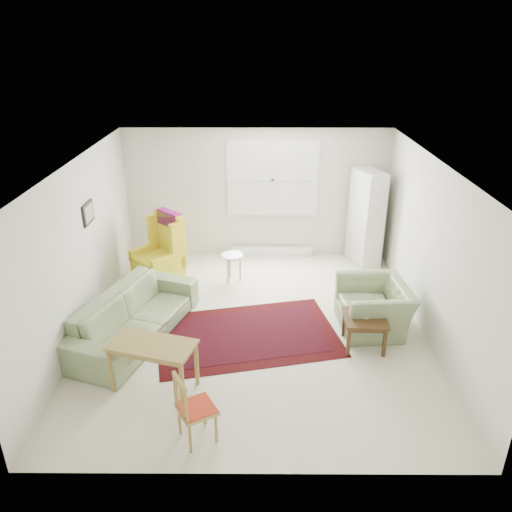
{
  "coord_description": "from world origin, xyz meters",
  "views": [
    {
      "loc": [
        0.04,
        -6.45,
        4.09
      ],
      "look_at": [
        0.0,
        0.3,
        1.05
      ],
      "focal_mm": 35.0,
      "sensor_mm": 36.0,
      "label": 1
    }
  ],
  "objects_px": {
    "desk_chair": "(197,407)",
    "cabinet": "(366,218)",
    "wingback_chair": "(156,249)",
    "sofa": "(133,308)",
    "desk": "(154,366)",
    "coffee_table": "(364,331)",
    "armchair": "(374,302)",
    "stool": "(233,267)"
  },
  "relations": [
    {
      "from": "desk",
      "to": "sofa",
      "type": "bearing_deg",
      "value": 113.64
    },
    {
      "from": "wingback_chair",
      "to": "cabinet",
      "type": "height_order",
      "value": "cabinet"
    },
    {
      "from": "wingback_chair",
      "to": "stool",
      "type": "bearing_deg",
      "value": 45.31
    },
    {
      "from": "coffee_table",
      "to": "armchair",
      "type": "bearing_deg",
      "value": 65.03
    },
    {
      "from": "armchair",
      "to": "desk_chair",
      "type": "bearing_deg",
      "value": -50.62
    },
    {
      "from": "sofa",
      "to": "desk_chair",
      "type": "bearing_deg",
      "value": -131.34
    },
    {
      "from": "sofa",
      "to": "stool",
      "type": "distance_m",
      "value": 2.26
    },
    {
      "from": "cabinet",
      "to": "desk",
      "type": "relative_size",
      "value": 1.76
    },
    {
      "from": "cabinet",
      "to": "desk",
      "type": "xyz_separation_m",
      "value": [
        -3.3,
        -3.76,
        -0.58
      ]
    },
    {
      "from": "coffee_table",
      "to": "desk",
      "type": "xyz_separation_m",
      "value": [
        -2.77,
        -0.93,
        0.09
      ]
    },
    {
      "from": "coffee_table",
      "to": "desk_chair",
      "type": "xyz_separation_m",
      "value": [
        -2.15,
        -1.78,
        0.19
      ]
    },
    {
      "from": "wingback_chair",
      "to": "stool",
      "type": "height_order",
      "value": "wingback_chair"
    },
    {
      "from": "desk",
      "to": "desk_chair",
      "type": "relative_size",
      "value": 1.21
    },
    {
      "from": "stool",
      "to": "sofa",
      "type": "bearing_deg",
      "value": -126.28
    },
    {
      "from": "stool",
      "to": "desk_chair",
      "type": "xyz_separation_m",
      "value": [
        -0.2,
        -3.83,
        0.17
      ]
    },
    {
      "from": "armchair",
      "to": "desk_chair",
      "type": "relative_size",
      "value": 1.28
    },
    {
      "from": "desk_chair",
      "to": "wingback_chair",
      "type": "bearing_deg",
      "value": -13.01
    },
    {
      "from": "armchair",
      "to": "desk",
      "type": "xyz_separation_m",
      "value": [
        -3.0,
        -1.43,
        -0.1
      ]
    },
    {
      "from": "wingback_chair",
      "to": "stool",
      "type": "distance_m",
      "value": 1.37
    },
    {
      "from": "sofa",
      "to": "armchair",
      "type": "relative_size",
      "value": 2.15
    },
    {
      "from": "sofa",
      "to": "desk",
      "type": "relative_size",
      "value": 2.28
    },
    {
      "from": "wingback_chair",
      "to": "coffee_table",
      "type": "relative_size",
      "value": 2.14
    },
    {
      "from": "sofa",
      "to": "stool",
      "type": "xyz_separation_m",
      "value": [
        1.33,
        1.82,
        -0.22
      ]
    },
    {
      "from": "sofa",
      "to": "cabinet",
      "type": "xyz_separation_m",
      "value": [
        3.81,
        2.6,
        0.43
      ]
    },
    {
      "from": "cabinet",
      "to": "desk_chair",
      "type": "distance_m",
      "value": 5.35
    },
    {
      "from": "coffee_table",
      "to": "desk_chair",
      "type": "height_order",
      "value": "desk_chair"
    },
    {
      "from": "wingback_chair",
      "to": "cabinet",
      "type": "xyz_separation_m",
      "value": [
        3.8,
        0.84,
        0.28
      ]
    },
    {
      "from": "coffee_table",
      "to": "desk",
      "type": "height_order",
      "value": "desk"
    },
    {
      "from": "desk_chair",
      "to": "cabinet",
      "type": "bearing_deg",
      "value": -59.7
    },
    {
      "from": "armchair",
      "to": "stool",
      "type": "height_order",
      "value": "armchair"
    },
    {
      "from": "wingback_chair",
      "to": "desk",
      "type": "bearing_deg",
      "value": -37.39
    },
    {
      "from": "armchair",
      "to": "coffee_table",
      "type": "xyz_separation_m",
      "value": [
        -0.23,
        -0.5,
        -0.19
      ]
    },
    {
      "from": "armchair",
      "to": "cabinet",
      "type": "xyz_separation_m",
      "value": [
        0.29,
        2.33,
        0.48
      ]
    },
    {
      "from": "cabinet",
      "to": "wingback_chair",
      "type": "bearing_deg",
      "value": 172.89
    },
    {
      "from": "armchair",
      "to": "stool",
      "type": "bearing_deg",
      "value": -129.76
    },
    {
      "from": "wingback_chair",
      "to": "desk_chair",
      "type": "distance_m",
      "value": 3.94
    },
    {
      "from": "armchair",
      "to": "wingback_chair",
      "type": "bearing_deg",
      "value": -117.5
    },
    {
      "from": "sofa",
      "to": "wingback_chair",
      "type": "distance_m",
      "value": 1.77
    },
    {
      "from": "sofa",
      "to": "coffee_table",
      "type": "distance_m",
      "value": 3.3
    },
    {
      "from": "coffee_table",
      "to": "desk_chair",
      "type": "distance_m",
      "value": 2.8
    },
    {
      "from": "wingback_chair",
      "to": "cabinet",
      "type": "distance_m",
      "value": 3.9
    },
    {
      "from": "armchair",
      "to": "coffee_table",
      "type": "distance_m",
      "value": 0.58
    }
  ]
}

